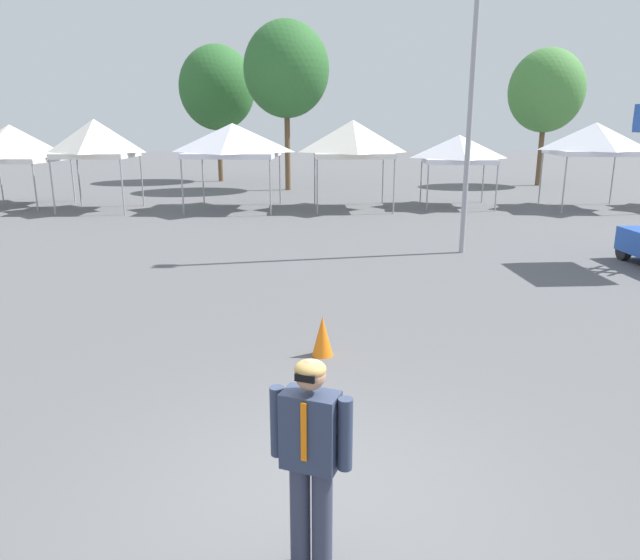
% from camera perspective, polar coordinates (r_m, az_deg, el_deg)
% --- Properties ---
extents(ground_plane, '(140.00, 140.00, 0.00)m').
position_cam_1_polar(ground_plane, '(5.92, 0.34, -20.31)').
color(ground_plane, '#5B5B5E').
extents(canopy_tent_left_of_center, '(3.63, 3.63, 3.36)m').
position_cam_1_polar(canopy_tent_left_of_center, '(28.09, -27.56, 11.69)').
color(canopy_tent_left_of_center, '#9E9EA3').
rests_on(canopy_tent_left_of_center, ground).
extents(canopy_tent_right_of_center, '(2.82, 2.82, 3.57)m').
position_cam_1_polar(canopy_tent_right_of_center, '(25.34, -20.77, 12.72)').
color(canopy_tent_right_of_center, '#9E9EA3').
rests_on(canopy_tent_right_of_center, ground).
extents(canopy_tent_far_right, '(3.68, 3.68, 3.41)m').
position_cam_1_polar(canopy_tent_far_right, '(24.32, -8.26, 13.27)').
color(canopy_tent_far_right, '#9E9EA3').
rests_on(canopy_tent_far_right, ground).
extents(canopy_tent_behind_center, '(3.24, 3.24, 3.54)m').
position_cam_1_polar(canopy_tent_behind_center, '(24.24, 3.39, 13.52)').
color(canopy_tent_behind_center, '#9E9EA3').
rests_on(canopy_tent_behind_center, ground).
extents(canopy_tent_center, '(3.04, 3.04, 2.95)m').
position_cam_1_polar(canopy_tent_center, '(25.57, 13.51, 12.25)').
color(canopy_tent_center, '#9E9EA3').
rests_on(canopy_tent_center, ground).
extents(canopy_tent_behind_right, '(3.39, 3.39, 3.44)m').
position_cam_1_polar(canopy_tent_behind_right, '(26.65, 25.30, 12.27)').
color(canopy_tent_behind_right, '#9E9EA3').
rests_on(canopy_tent_behind_right, ground).
extents(person_foreground, '(0.62, 0.37, 1.78)m').
position_cam_1_polar(person_foreground, '(4.58, -0.74, -16.37)').
color(person_foreground, '#33384C').
rests_on(person_foreground, ground).
extents(light_pole_near_lift, '(0.36, 0.36, 9.44)m').
position_cam_1_polar(light_pole_near_lift, '(16.26, 14.97, 21.15)').
color(light_pole_near_lift, '#9E9EA3').
rests_on(light_pole_near_lift, ground).
extents(tree_behind_tents_center, '(4.40, 4.40, 7.83)m').
position_cam_1_polar(tree_behind_tents_center, '(36.65, -9.75, 17.88)').
color(tree_behind_tents_center, brown).
rests_on(tree_behind_tents_center, ground).
extents(tree_behind_tents_left, '(4.31, 4.31, 8.40)m').
position_cam_1_polar(tree_behind_tents_left, '(31.40, -3.07, 19.70)').
color(tree_behind_tents_left, brown).
rests_on(tree_behind_tents_left, ground).
extents(tree_behind_tents_right, '(4.04, 4.04, 7.35)m').
position_cam_1_polar(tree_behind_tents_right, '(35.78, 21.30, 16.73)').
color(tree_behind_tents_right, brown).
rests_on(tree_behind_tents_right, ground).
extents(traffic_cone_lot_center, '(0.32, 0.32, 0.62)m').
position_cam_1_polar(traffic_cone_lot_center, '(8.90, 0.42, -5.45)').
color(traffic_cone_lot_center, orange).
rests_on(traffic_cone_lot_center, ground).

